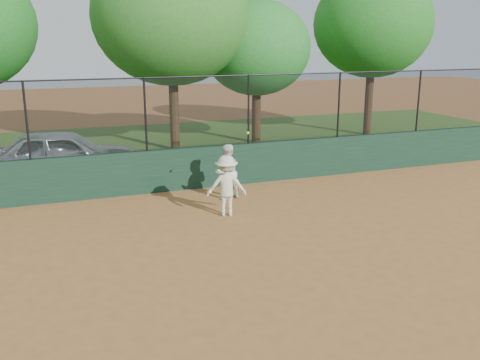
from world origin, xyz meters
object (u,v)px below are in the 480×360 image
object	(u,v)px
parked_car	(64,154)
tree_2	(171,16)
tree_3	(257,48)
player_main	(227,186)
player_second	(227,172)
tree_4	(373,24)

from	to	relation	value
parked_car	tree_2	distance (m)	6.71
tree_2	tree_3	xyz separation A→B (m)	(3.49, 0.27, -1.15)
tree_2	player_main	bearing A→B (deg)	-95.21
parked_car	player_second	world-z (taller)	parked_car
player_second	tree_2	bearing A→B (deg)	-112.65
tree_2	player_second	bearing A→B (deg)	-92.39
player_second	tree_3	world-z (taller)	tree_3
player_main	player_second	bearing A→B (deg)	70.48
parked_car	player_main	xyz separation A→B (m)	(3.49, -5.01, -0.02)
parked_car	tree_3	size ratio (longest dim) A/B	0.79
tree_4	player_second	bearing A→B (deg)	-142.26
player_main	parked_car	bearing A→B (deg)	124.82
player_second	tree_2	world-z (taller)	tree_2
parked_car	tree_4	size ratio (longest dim) A/B	0.64
player_second	player_main	size ratio (longest dim) A/B	0.72
player_main	tree_2	size ratio (longest dim) A/B	0.28
player_second	tree_4	bearing A→B (deg)	-162.51
parked_car	tree_4	world-z (taller)	tree_4
player_second	player_main	bearing A→B (deg)	50.22
parked_car	tree_3	xyz separation A→B (m)	(7.72, 3.38, 3.04)
parked_car	player_second	size ratio (longest dim) A/B	3.01
tree_3	player_main	bearing A→B (deg)	-116.78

